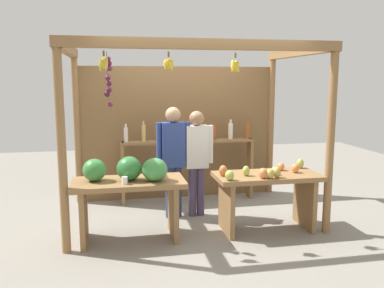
% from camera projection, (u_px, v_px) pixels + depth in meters
% --- Properties ---
extents(ground_plane, '(12.00, 12.00, 0.00)m').
position_uv_depth(ground_plane, '(189.00, 215.00, 5.86)').
color(ground_plane, gray).
rests_on(ground_plane, ground).
extents(market_stall, '(3.35, 2.06, 2.41)m').
position_uv_depth(market_stall, '(183.00, 117.00, 6.09)').
color(market_stall, olive).
rests_on(market_stall, ground).
extents(fruit_counter_left, '(1.36, 0.64, 1.04)m').
position_uv_depth(fruit_counter_left, '(129.00, 185.00, 4.86)').
color(fruit_counter_left, olive).
rests_on(fruit_counter_left, ground).
extents(fruit_counter_right, '(1.36, 0.64, 0.89)m').
position_uv_depth(fruit_counter_right, '(267.00, 187.00, 5.22)').
color(fruit_counter_right, olive).
rests_on(fruit_counter_right, ground).
extents(bottle_shelf_unit, '(2.15, 0.22, 1.33)m').
position_uv_depth(bottle_shelf_unit, '(190.00, 151.00, 6.47)').
color(bottle_shelf_unit, olive).
rests_on(bottle_shelf_unit, ground).
extents(vendor_man, '(0.48, 0.21, 1.58)m').
position_uv_depth(vendor_man, '(173.00, 152.00, 5.66)').
color(vendor_man, navy).
rests_on(vendor_man, ground).
extents(vendor_woman, '(0.48, 0.21, 1.52)m').
position_uv_depth(vendor_woman, '(197.00, 154.00, 5.73)').
color(vendor_woman, '#4B3F63').
rests_on(vendor_woman, ground).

